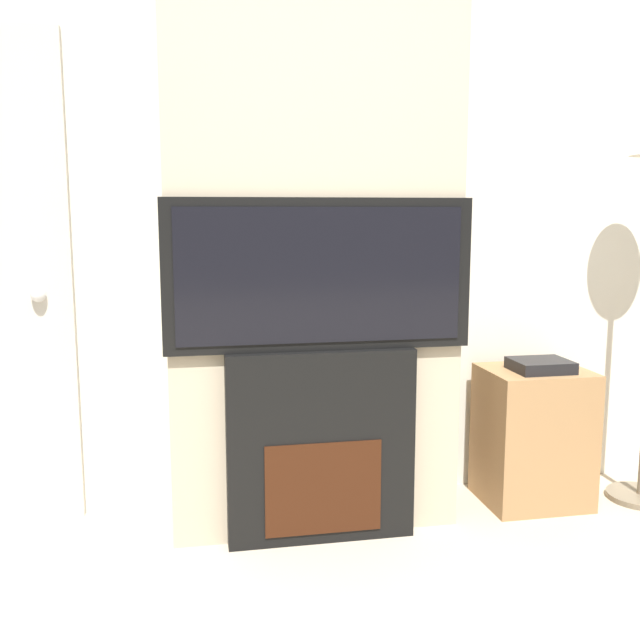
# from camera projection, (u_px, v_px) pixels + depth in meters

# --- Properties ---
(wall_back) EXTENTS (6.00, 0.06, 2.70)m
(wall_back) POSITION_uv_depth(u_px,v_px,m) (301.00, 195.00, 3.06)
(wall_back) COLOR silver
(wall_back) RESTS_ON ground_plane
(chimney_breast) EXTENTS (1.14, 0.41, 2.70)m
(chimney_breast) POSITION_uv_depth(u_px,v_px,m) (310.00, 194.00, 2.83)
(chimney_breast) COLOR tan
(chimney_breast) RESTS_ON ground_plane
(fireplace) EXTENTS (0.73, 0.15, 0.76)m
(fireplace) POSITION_uv_depth(u_px,v_px,m) (320.00, 445.00, 2.78)
(fireplace) COLOR black
(fireplace) RESTS_ON ground_plane
(television) EXTENTS (1.17, 0.07, 0.57)m
(television) POSITION_uv_depth(u_px,v_px,m) (320.00, 275.00, 2.68)
(television) COLOR black
(television) RESTS_ON fireplace
(media_stand) EXTENTS (0.44, 0.37, 0.65)m
(media_stand) POSITION_uv_depth(u_px,v_px,m) (533.00, 434.00, 3.13)
(media_stand) COLOR #997047
(media_stand) RESTS_ON ground_plane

